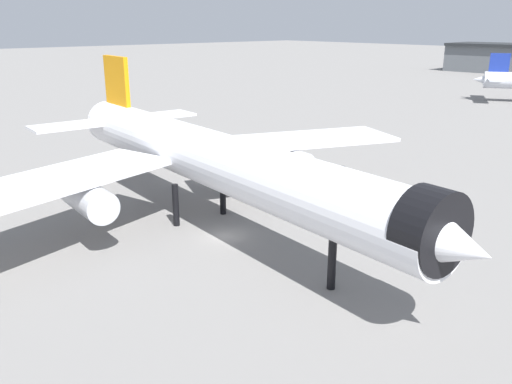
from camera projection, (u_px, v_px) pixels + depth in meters
ground at (224, 237)px, 55.26m from camera, size 900.00×900.00×0.00m
airliner_near_gate at (210, 159)px, 56.07m from camera, size 62.87×57.29×16.91m
baggage_tug_wing at (215, 144)px, 92.98m from camera, size 2.67×3.53×1.85m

